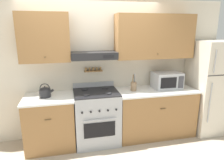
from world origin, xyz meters
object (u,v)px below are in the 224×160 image
object	(u,v)px
tea_kettle	(45,92)
utensil_crock	(134,86)
stove_range	(97,117)
microwave	(167,80)
refrigerator	(211,87)

from	to	relation	value
tea_kettle	utensil_crock	world-z (taller)	utensil_crock
tea_kettle	stove_range	bearing A→B (deg)	-2.88
stove_range	microwave	bearing A→B (deg)	2.52
refrigerator	microwave	world-z (taller)	refrigerator
stove_range	utensil_crock	distance (m)	0.88
refrigerator	utensil_crock	distance (m)	1.61
microwave	utensil_crock	world-z (taller)	utensil_crock
refrigerator	microwave	size ratio (longest dim) A/B	3.48
utensil_crock	microwave	bearing A→B (deg)	1.51
refrigerator	microwave	bearing A→B (deg)	174.53
stove_range	microwave	size ratio (longest dim) A/B	2.01
stove_range	refrigerator	bearing A→B (deg)	-0.72
stove_range	utensil_crock	bearing A→B (deg)	3.48
stove_range	utensil_crock	world-z (taller)	utensil_crock
utensil_crock	refrigerator	bearing A→B (deg)	-2.55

